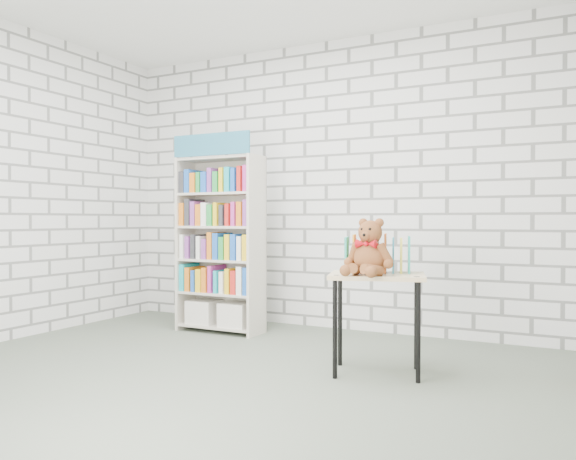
% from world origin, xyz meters
% --- Properties ---
extents(ground, '(4.50, 4.50, 0.00)m').
position_xyz_m(ground, '(0.00, 0.00, 0.00)').
color(ground, '#535C4E').
rests_on(ground, ground).
extents(room_shell, '(4.52, 4.02, 2.81)m').
position_xyz_m(room_shell, '(0.00, 0.00, 1.78)').
color(room_shell, silver).
rests_on(room_shell, ground).
extents(bookshelf, '(0.82, 0.32, 1.85)m').
position_xyz_m(bookshelf, '(-0.81, 1.36, 0.85)').
color(bookshelf, beige).
rests_on(bookshelf, ground).
extents(display_table, '(0.74, 0.60, 0.69)m').
position_xyz_m(display_table, '(0.96, 0.63, 0.59)').
color(display_table, '#D7B681').
rests_on(display_table, ground).
extents(table_books, '(0.48, 0.31, 0.27)m').
position_xyz_m(table_books, '(0.94, 0.73, 0.82)').
color(table_books, teal).
rests_on(table_books, display_table).
extents(teddy_bear, '(0.35, 0.33, 0.38)m').
position_xyz_m(teddy_bear, '(0.94, 0.51, 0.84)').
color(teddy_bear, brown).
rests_on(teddy_bear, display_table).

